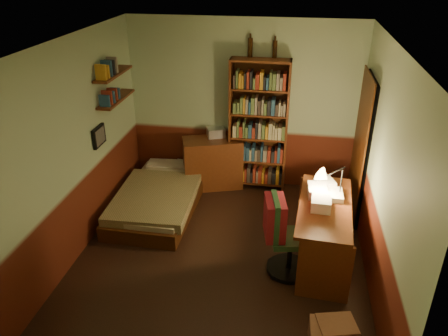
% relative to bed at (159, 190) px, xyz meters
% --- Properties ---
extents(floor, '(3.50, 4.00, 0.02)m').
position_rel_bed_xyz_m(floor, '(1.09, -0.97, -0.30)').
color(floor, black).
rests_on(floor, ground).
extents(ceiling, '(3.50, 4.00, 0.02)m').
position_rel_bed_xyz_m(ceiling, '(1.09, -0.97, 2.32)').
color(ceiling, silver).
rests_on(ceiling, wall_back).
extents(wall_back, '(3.50, 0.02, 2.60)m').
position_rel_bed_xyz_m(wall_back, '(1.09, 1.04, 1.01)').
color(wall_back, '#A0B994').
rests_on(wall_back, ground).
extents(wall_left, '(0.02, 4.00, 2.60)m').
position_rel_bed_xyz_m(wall_left, '(-0.67, -0.97, 1.01)').
color(wall_left, '#A0B994').
rests_on(wall_left, ground).
extents(wall_right, '(0.02, 4.00, 2.60)m').
position_rel_bed_xyz_m(wall_right, '(2.85, -0.97, 1.01)').
color(wall_right, '#A0B994').
rests_on(wall_right, ground).
extents(wall_front, '(3.50, 0.02, 2.60)m').
position_rel_bed_xyz_m(wall_front, '(1.09, -2.98, 1.01)').
color(wall_front, '#A0B994').
rests_on(wall_front, ground).
extents(doorway, '(0.06, 0.90, 2.00)m').
position_rel_bed_xyz_m(doorway, '(2.81, 0.33, 0.71)').
color(doorway, black).
rests_on(doorway, ground).
extents(door_trim, '(0.02, 0.98, 2.08)m').
position_rel_bed_xyz_m(door_trim, '(2.77, 0.33, 0.71)').
color(door_trim, '#381B09').
rests_on(door_trim, ground).
extents(bed, '(1.07, 1.95, 0.57)m').
position_rel_bed_xyz_m(bed, '(0.00, 0.00, 0.00)').
color(bed, olive).
rests_on(bed, ground).
extents(dresser, '(1.00, 0.72, 0.81)m').
position_rel_bed_xyz_m(dresser, '(0.65, 0.79, 0.12)').
color(dresser, '#572812').
rests_on(dresser, ground).
extents(mini_stereo, '(0.32, 0.29, 0.14)m').
position_rel_bed_xyz_m(mini_stereo, '(0.68, 0.92, 0.59)').
color(mini_stereo, '#B2B2B7').
rests_on(mini_stereo, dresser).
extents(bookshelf, '(0.88, 0.28, 2.05)m').
position_rel_bed_xyz_m(bookshelf, '(1.35, 0.88, 0.74)').
color(bookshelf, '#572812').
rests_on(bookshelf, ground).
extents(bottle_left, '(0.09, 0.09, 0.27)m').
position_rel_bed_xyz_m(bottle_left, '(1.18, 0.99, 1.90)').
color(bottle_left, black).
rests_on(bottle_left, bookshelf).
extents(bottle_right, '(0.07, 0.07, 0.24)m').
position_rel_bed_xyz_m(bottle_right, '(1.53, 0.99, 1.88)').
color(bottle_right, black).
rests_on(bottle_right, bookshelf).
extents(desk, '(0.70, 1.49, 0.78)m').
position_rel_bed_xyz_m(desk, '(2.30, -0.84, 0.10)').
color(desk, '#572812').
rests_on(desk, ground).
extents(paper_stack, '(0.27, 0.31, 0.10)m').
position_rel_bed_xyz_m(paper_stack, '(2.31, -0.40, 0.54)').
color(paper_stack, silver).
rests_on(paper_stack, desk).
extents(desk_lamp, '(0.25, 0.25, 0.66)m').
position_rel_bed_xyz_m(desk_lamp, '(2.47, -0.60, 0.82)').
color(desk_lamp, black).
rests_on(desk_lamp, desk).
extents(office_chair, '(0.66, 0.60, 1.15)m').
position_rel_bed_xyz_m(office_chair, '(1.93, -1.13, 0.29)').
color(office_chair, '#2D572E').
rests_on(office_chair, ground).
extents(red_jacket, '(0.30, 0.43, 0.46)m').
position_rel_bed_xyz_m(red_jacket, '(1.85, -1.15, 1.09)').
color(red_jacket, '#AE1F2C').
rests_on(red_jacket, office_chair).
extents(wall_shelf_lower, '(0.20, 0.90, 0.03)m').
position_rel_bed_xyz_m(wall_shelf_lower, '(-0.55, 0.13, 1.31)').
color(wall_shelf_lower, '#572812').
rests_on(wall_shelf_lower, wall_left).
extents(wall_shelf_upper, '(0.20, 0.90, 0.03)m').
position_rel_bed_xyz_m(wall_shelf_upper, '(-0.55, 0.13, 1.66)').
color(wall_shelf_upper, '#572812').
rests_on(wall_shelf_upper, wall_left).
extents(framed_picture, '(0.04, 0.32, 0.26)m').
position_rel_bed_xyz_m(framed_picture, '(-0.63, -0.37, 0.96)').
color(framed_picture, black).
rests_on(framed_picture, wall_left).
extents(cardboard_box_a, '(0.42, 0.36, 0.27)m').
position_rel_bed_xyz_m(cardboard_box_a, '(2.41, -2.14, -0.15)').
color(cardboard_box_a, '#976348').
rests_on(cardboard_box_a, ground).
extents(cardboard_box_b, '(0.36, 0.30, 0.25)m').
position_rel_bed_xyz_m(cardboard_box_b, '(2.34, -2.18, -0.16)').
color(cardboard_box_b, '#976348').
rests_on(cardboard_box_b, ground).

